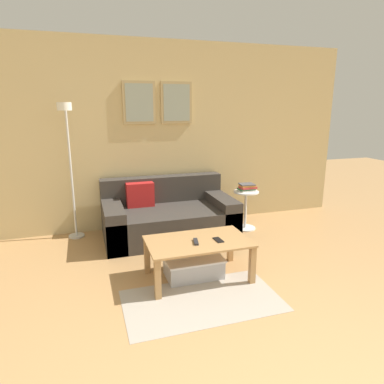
{
  "coord_description": "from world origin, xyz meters",
  "views": [
    {
      "loc": [
        -1.05,
        -1.09,
        1.7
      ],
      "look_at": [
        -0.04,
        2.09,
        0.85
      ],
      "focal_mm": 32.0,
      "sensor_mm": 36.0,
      "label": 1
    }
  ],
  "objects": [
    {
      "name": "coffee_table",
      "position": [
        -0.03,
        1.9,
        0.33
      ],
      "size": [
        1.01,
        0.6,
        0.4
      ],
      "color": "#AD7F4C",
      "rests_on": "ground_plane"
    },
    {
      "name": "remote_control",
      "position": [
        -0.07,
        1.85,
        0.41
      ],
      "size": [
        0.07,
        0.16,
        0.02
      ],
      "primitive_type": "cube",
      "rotation": [
        0.0,
        0.0,
        -0.22
      ],
      "color": "#232328",
      "rests_on": "coffee_table"
    },
    {
      "name": "cell_phone",
      "position": [
        0.16,
        1.84,
        0.41
      ],
      "size": [
        0.07,
        0.14,
        0.01
      ],
      "primitive_type": "cube",
      "rotation": [
        0.0,
        0.0,
        0.06
      ],
      "color": "black",
      "rests_on": "coffee_table"
    },
    {
      "name": "floor_lamp",
      "position": [
        -1.22,
        3.29,
        1.16
      ],
      "size": [
        0.2,
        0.49,
        1.73
      ],
      "color": "silver",
      "rests_on": "ground_plane"
    },
    {
      "name": "couch",
      "position": [
        -0.04,
        3.13,
        0.26
      ],
      "size": [
        1.68,
        0.96,
        0.74
      ],
      "color": "#38332D",
      "rests_on": "ground_plane"
    },
    {
      "name": "book_stack",
      "position": [
        1.08,
        3.07,
        0.59
      ],
      "size": [
        0.24,
        0.19,
        0.1
      ],
      "color": "silver",
      "rests_on": "side_table"
    },
    {
      "name": "wall_back",
      "position": [
        -0.0,
        3.63,
        1.28
      ],
      "size": [
        5.6,
        0.09,
        2.55
      ],
      "color": "tan",
      "rests_on": "ground_plane"
    },
    {
      "name": "storage_bin",
      "position": [
        -0.07,
        1.94,
        0.1
      ],
      "size": [
        0.58,
        0.37,
        0.21
      ],
      "color": "#B2B2B7",
      "rests_on": "ground_plane"
    },
    {
      "name": "side_table",
      "position": [
        1.06,
        3.05,
        0.33
      ],
      "size": [
        0.35,
        0.35,
        0.54
      ],
      "color": "white",
      "rests_on": "ground_plane"
    },
    {
      "name": "area_rug",
      "position": [
        -0.13,
        1.48,
        0.0
      ],
      "size": [
        1.39,
        0.78,
        0.01
      ],
      "primitive_type": "cube",
      "color": "#A39989",
      "rests_on": "ground_plane"
    }
  ]
}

